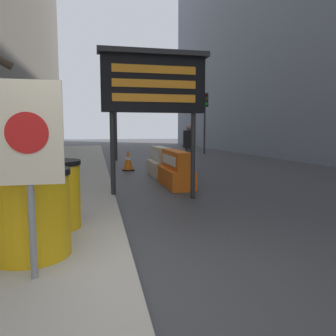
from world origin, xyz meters
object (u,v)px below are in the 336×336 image
warning_sign (28,147)px  traffic_cone_near (128,160)px  traffic_light_far_side (205,110)px  barrel_drum_foreground (30,213)px  barrel_drum_middle (50,194)px  traffic_light_near_curb (116,105)px  message_board (154,85)px  pedestrian_worker (189,143)px  jersey_barrier_cream (160,163)px  jersey_barrier_orange_far (176,171)px

warning_sign → traffic_cone_near: bearing=79.7°
traffic_light_far_side → barrel_drum_foreground: bearing=-114.3°
barrel_drum_middle → traffic_light_near_curb: (1.56, 11.99, 2.12)m
barrel_drum_middle → message_board: size_ratio=0.30×
traffic_light_far_side → pedestrian_worker: size_ratio=2.24×
jersey_barrier_cream → pedestrian_worker: bearing=45.5°
warning_sign → jersey_barrier_cream: size_ratio=0.96×
traffic_light_far_side → message_board: bearing=-112.8°
warning_sign → jersey_barrier_orange_far: warning_sign is taller
message_board → traffic_light_far_side: 14.44m
barrel_drum_middle → traffic_light_far_side: size_ratio=0.24×
traffic_light_near_curb → pedestrian_worker: 5.50m
traffic_light_near_curb → jersey_barrier_cream: bearing=-79.8°
pedestrian_worker → barrel_drum_foreground: bearing=12.1°
jersey_barrier_orange_far → traffic_light_near_curb: 8.55m
message_board → traffic_light_near_curb: size_ratio=0.81×
barrel_drum_middle → pedestrian_worker: size_ratio=0.53×
warning_sign → pedestrian_worker: bearing=66.3°
traffic_light_near_curb → warning_sign: bearing=-96.3°
warning_sign → jersey_barrier_cream: 8.05m
warning_sign → traffic_light_near_curb: 13.73m
message_board → jersey_barrier_orange_far: bearing=62.3°
pedestrian_worker → barrel_drum_middle: bearing=9.5°
jersey_barrier_cream → traffic_cone_near: 1.84m
barrel_drum_foreground → pedestrian_worker: (4.07, 8.37, 0.40)m
message_board → jersey_barrier_orange_far: (0.86, 1.64, -1.97)m
barrel_drum_foreground → traffic_light_near_curb: traffic_light_near_curb is taller
traffic_light_near_curb → traffic_light_far_side: size_ratio=0.98×
traffic_light_near_curb → traffic_light_far_side: (5.81, 3.51, 0.05)m
barrel_drum_middle → message_board: 3.33m
pedestrian_worker → warning_sign: bearing=14.3°
jersey_barrier_cream → traffic_light_near_curb: bearing=100.2°
traffic_light_near_curb → jersey_barrier_orange_far: bearing=-82.4°
traffic_cone_near → traffic_light_far_side: bearing=54.5°
warning_sign → jersey_barrier_cream: warning_sign is taller
barrel_drum_foreground → message_board: message_board is taller
traffic_light_near_curb → pedestrian_worker: bearing=-62.0°
traffic_light_far_side → jersey_barrier_orange_far: bearing=-112.0°
barrel_drum_foreground → jersey_barrier_cream: barrel_drum_foreground is taller
traffic_cone_near → message_board: bearing=-89.5°
barrel_drum_middle → message_board: bearing=50.7°
jersey_barrier_orange_far → traffic_light_far_side: traffic_light_far_side is taller
message_board → jersey_barrier_orange_far: size_ratio=1.60×
barrel_drum_foreground → barrel_drum_middle: bearing=86.7°
barrel_drum_foreground → warning_sign: bearing=-78.1°
barrel_drum_foreground → traffic_cone_near: size_ratio=1.16×
jersey_barrier_orange_far → traffic_light_near_curb: bearing=97.6°
barrel_drum_middle → traffic_cone_near: 7.79m
message_board → traffic_cone_near: 5.76m
warning_sign → traffic_cone_near: warning_sign is taller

